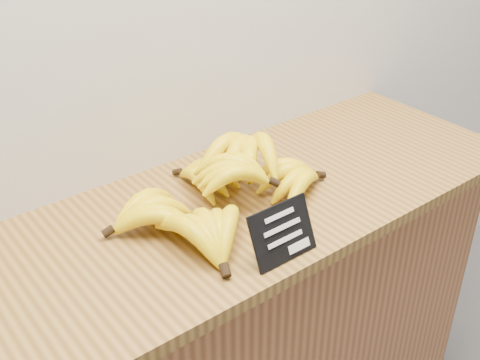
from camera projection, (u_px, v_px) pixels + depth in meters
The scene contains 4 objects.
counter at pixel (228, 356), 1.60m from camera, with size 1.32×0.50×0.90m, color #975A30.
counter_top at pixel (226, 211), 1.36m from camera, with size 1.54×0.54×0.03m, color olive.
chalkboard_sign at pixel (283, 233), 1.17m from camera, with size 0.14×0.01×0.12m, color black.
banana_pile at pixel (224, 189), 1.31m from camera, with size 0.52×0.38×0.12m.
Camera 1 is at (-0.70, 1.84, 1.67)m, focal length 45.00 mm.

